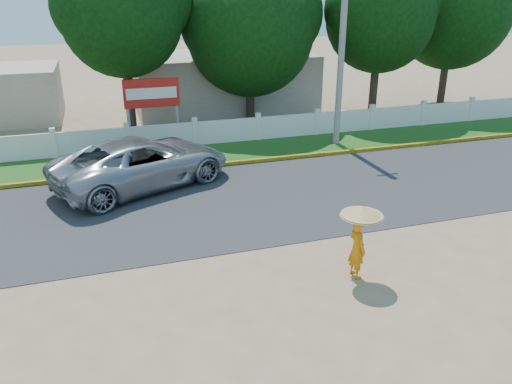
{
  "coord_description": "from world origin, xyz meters",
  "views": [
    {
      "loc": [
        -3.96,
        -10.55,
        6.71
      ],
      "look_at": [
        0.0,
        2.0,
        1.3
      ],
      "focal_mm": 35.0,
      "sensor_mm": 36.0,
      "label": 1
    }
  ],
  "objects_px": {
    "utility_pole": "(342,42)",
    "vehicle": "(143,162)",
    "monk_with_parasol": "(359,231)",
    "billboard": "(152,97)"
  },
  "relations": [
    {
      "from": "vehicle",
      "to": "monk_with_parasol",
      "type": "xyz_separation_m",
      "value": [
        4.42,
        -7.86,
        0.35
      ]
    },
    {
      "from": "utility_pole",
      "to": "monk_with_parasol",
      "type": "xyz_separation_m",
      "value": [
        -4.59,
        -10.57,
        -3.28
      ]
    },
    {
      "from": "monk_with_parasol",
      "to": "utility_pole",
      "type": "bearing_deg",
      "value": 66.52
    },
    {
      "from": "utility_pole",
      "to": "vehicle",
      "type": "height_order",
      "value": "utility_pole"
    },
    {
      "from": "vehicle",
      "to": "billboard",
      "type": "relative_size",
      "value": 2.17
    },
    {
      "from": "vehicle",
      "to": "monk_with_parasol",
      "type": "distance_m",
      "value": 9.03
    },
    {
      "from": "vehicle",
      "to": "billboard",
      "type": "xyz_separation_m",
      "value": [
        1.05,
        5.44,
        1.25
      ]
    },
    {
      "from": "vehicle",
      "to": "monk_with_parasol",
      "type": "relative_size",
      "value": 3.36
    },
    {
      "from": "utility_pole",
      "to": "vehicle",
      "type": "bearing_deg",
      "value": -163.31
    },
    {
      "from": "utility_pole",
      "to": "vehicle",
      "type": "xyz_separation_m",
      "value": [
        -9.02,
        -2.7,
        -3.63
      ]
    }
  ]
}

